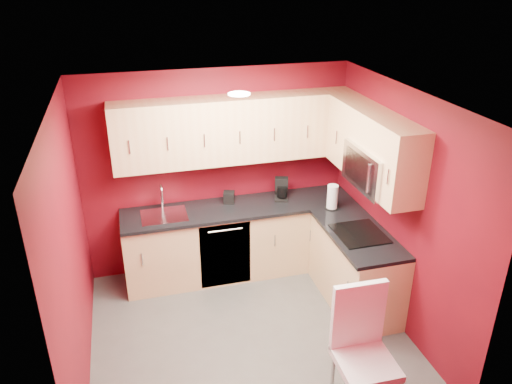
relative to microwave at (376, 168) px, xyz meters
name	(u,v)px	position (x,y,z in m)	size (l,w,h in m)	color
floor	(249,334)	(-1.39, -0.20, -1.66)	(3.20, 3.20, 0.00)	#4B4946
ceiling	(247,100)	(-1.39, -0.20, 0.84)	(3.20, 3.20, 0.00)	white
wall_back	(218,172)	(-1.39, 1.30, -0.41)	(3.20, 3.20, 0.00)	maroon
wall_front	(303,334)	(-1.39, -1.70, -0.41)	(3.20, 3.20, 0.00)	maroon
wall_left	(71,254)	(-2.99, -0.20, -0.41)	(3.00, 3.00, 0.00)	maroon
wall_right	(400,210)	(0.21, -0.20, -0.41)	(3.00, 3.00, 0.00)	maroon
base_cabinets_back	(240,240)	(-1.19, 1.00, -1.22)	(2.80, 0.60, 0.87)	#EABD86
base_cabinets_right	(355,268)	(-0.09, 0.05, -1.22)	(0.60, 1.30, 0.87)	#EABD86
countertop_back	(240,208)	(-1.19, 0.99, -0.77)	(2.80, 0.63, 0.04)	black
countertop_right	(358,234)	(-0.11, 0.04, -0.77)	(0.63, 1.27, 0.04)	black
upper_cabinets_back	(236,129)	(-1.19, 1.13, 0.17)	(2.80, 0.35, 0.75)	#DDB17D
upper_cabinets_right	(370,139)	(0.03, 0.24, 0.23)	(0.35, 1.55, 0.75)	#DDB17D
microwave	(376,168)	(0.00, 0.00, 0.00)	(0.42, 0.76, 0.42)	silver
cooktop	(359,233)	(-0.11, 0.00, -0.74)	(0.50, 0.55, 0.01)	black
sink	(164,212)	(-2.09, 1.00, -0.72)	(0.52, 0.42, 0.35)	silver
dishwasher_front	(225,255)	(-1.44, 0.71, -1.22)	(0.60, 0.02, 0.82)	black
downlight	(239,94)	(-1.39, 0.10, 0.82)	(0.20, 0.20, 0.01)	white
coffee_maker	(281,189)	(-0.66, 1.04, -0.62)	(0.16, 0.21, 0.27)	black
napkin_holder	(229,197)	(-1.30, 1.12, -0.68)	(0.13, 0.13, 0.14)	black
paper_towel	(332,197)	(-0.16, 0.65, -0.60)	(0.17, 0.17, 0.29)	white
dining_chair	(366,357)	(-0.69, -1.38, -1.08)	(0.47, 0.49, 1.17)	white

